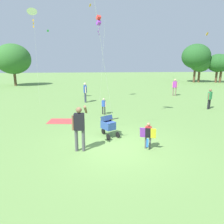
% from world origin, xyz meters
% --- Properties ---
extents(ground_plane, '(120.00, 120.00, 0.00)m').
position_xyz_m(ground_plane, '(0.00, 0.00, 0.00)').
color(ground_plane, '#668E47').
extents(treeline_distant, '(36.27, 6.49, 6.21)m').
position_xyz_m(treeline_distant, '(7.13, 24.70, 3.69)').
color(treeline_distant, brown).
rests_on(treeline_distant, ground).
extents(child_with_butterfly_kite, '(0.63, 0.46, 1.08)m').
position_xyz_m(child_with_butterfly_kite, '(1.27, -0.35, 0.65)').
color(child_with_butterfly_kite, '#4C4C51').
rests_on(child_with_butterfly_kite, ground).
extents(person_adult_flyer, '(0.59, 0.53, 1.84)m').
position_xyz_m(person_adult_flyer, '(-1.41, -0.27, 1.06)').
color(person_adult_flyer, '#4C4C51').
rests_on(person_adult_flyer, ground).
extents(stroller, '(0.85, 1.08, 1.03)m').
position_xyz_m(stroller, '(-0.20, 1.22, 0.61)').
color(stroller, black).
rests_on(stroller, ground).
extents(kite_orange_delta, '(0.90, 1.76, 7.32)m').
position_xyz_m(kite_orange_delta, '(-5.29, 9.60, 7.02)').
color(kite_orange_delta, white).
rests_on(kite_orange_delta, ground).
extents(kite_green_novelty, '(0.70, 1.72, 7.11)m').
position_xyz_m(kite_green_novelty, '(-0.23, 10.44, 6.67)').
color(kite_green_novelty, red).
rests_on(kite_green_novelty, ground).
extents(person_red_shirt, '(0.29, 0.53, 1.68)m').
position_xyz_m(person_red_shirt, '(-1.48, 9.75, 0.99)').
color(person_red_shirt, '#33384C').
rests_on(person_red_shirt, ground).
extents(person_sitting_far, '(0.29, 0.26, 1.08)m').
position_xyz_m(person_sitting_far, '(-0.16, 5.41, 0.64)').
color(person_sitting_far, '#232328').
rests_on(person_sitting_far, ground).
extents(person_couple_left, '(0.41, 0.34, 1.48)m').
position_xyz_m(person_couple_left, '(7.62, 6.24, 0.87)').
color(person_couple_left, '#232328').
rests_on(person_couple_left, ground).
extents(person_kid_running, '(0.46, 0.40, 1.70)m').
position_xyz_m(person_kid_running, '(7.47, 12.42, 1.00)').
color(person_kid_running, '#7F705B').
rests_on(person_kid_running, ground).
extents(picnic_blanket, '(1.64, 1.25, 0.02)m').
position_xyz_m(picnic_blanket, '(-2.70, 4.00, 0.01)').
color(picnic_blanket, '#CC3D3D').
rests_on(picnic_blanket, ground).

